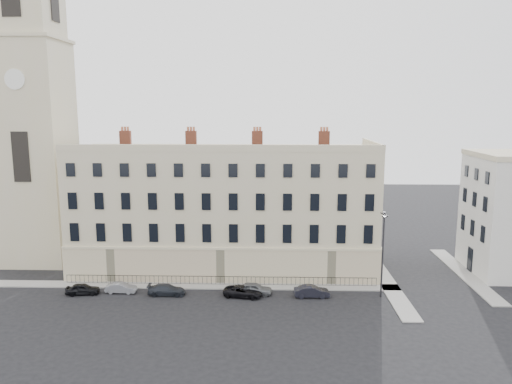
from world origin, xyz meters
TOP-DOWN VIEW (x-y plane):
  - ground at (0.00, 0.00)m, footprint 160.00×160.00m
  - terrace at (-5.97, 11.97)m, footprint 36.22×12.22m
  - church_tower at (-30.00, 14.00)m, footprint 8.00×8.13m
  - pavement_terrace at (-10.00, 5.00)m, footprint 48.00×2.00m
  - pavement_east_return at (13.00, 8.00)m, footprint 2.00×24.00m
  - pavement_adjacent at (23.00, 10.00)m, footprint 2.00×20.00m
  - railings at (-6.00, 5.40)m, footprint 35.00×0.04m
  - car_a at (-20.46, 2.20)m, footprint 3.67×1.86m
  - car_b at (-16.49, 2.80)m, footprint 3.35×1.26m
  - car_c at (-11.43, 2.30)m, footprint 4.02×1.65m
  - car_d at (-3.24, 2.07)m, footprint 4.39×2.55m
  - car_e at (-2.05, 2.70)m, footprint 3.92×1.80m
  - car_f at (4.04, 2.16)m, footprint 3.81×1.47m
  - streetlamp at (11.34, 2.34)m, footprint 0.63×1.96m

SIDE VIEW (x-z plane):
  - ground at x=0.00m, z-range 0.00..0.00m
  - pavement_terrace at x=-10.00m, z-range 0.00..0.12m
  - pavement_east_return at x=13.00m, z-range 0.00..0.12m
  - pavement_adjacent at x=23.00m, z-range 0.00..0.12m
  - car_b at x=-16.49m, z-range 0.00..1.09m
  - railings at x=-6.00m, z-range 0.07..1.03m
  - car_d at x=-3.24m, z-range 0.00..1.15m
  - car_c at x=-11.43m, z-range 0.00..1.16m
  - car_a at x=-20.46m, z-range 0.00..1.20m
  - car_f at x=4.04m, z-range 0.00..1.24m
  - car_e at x=-2.05m, z-range 0.00..1.30m
  - streetlamp at x=11.34m, z-range 0.50..9.69m
  - terrace at x=-5.97m, z-range -1.00..16.00m
  - church_tower at x=-30.00m, z-range -3.34..40.66m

